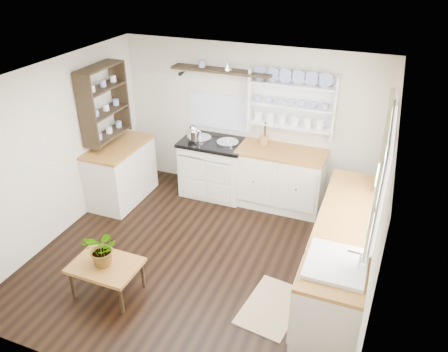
% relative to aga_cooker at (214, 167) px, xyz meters
% --- Properties ---
extents(floor, '(4.00, 3.80, 0.01)m').
position_rel_aga_cooker_xyz_m(floor, '(0.45, -1.57, -0.46)').
color(floor, black).
rests_on(floor, ground).
extents(wall_back, '(4.00, 0.02, 2.30)m').
position_rel_aga_cooker_xyz_m(wall_back, '(0.45, 0.33, 0.69)').
color(wall_back, beige).
rests_on(wall_back, ground).
extents(wall_right, '(0.02, 3.80, 2.30)m').
position_rel_aga_cooker_xyz_m(wall_right, '(2.45, -1.57, 0.69)').
color(wall_right, beige).
rests_on(wall_right, ground).
extents(wall_left, '(0.02, 3.80, 2.30)m').
position_rel_aga_cooker_xyz_m(wall_left, '(-1.55, -1.57, 0.69)').
color(wall_left, beige).
rests_on(wall_left, ground).
extents(ceiling, '(4.00, 3.80, 0.01)m').
position_rel_aga_cooker_xyz_m(ceiling, '(0.45, -1.57, 1.84)').
color(ceiling, white).
rests_on(ceiling, wall_back).
extents(window, '(0.08, 1.55, 1.22)m').
position_rel_aga_cooker_xyz_m(window, '(2.39, -1.42, 1.11)').
color(window, white).
rests_on(window, wall_right).
extents(aga_cooker, '(1.00, 0.70, 0.92)m').
position_rel_aga_cooker_xyz_m(aga_cooker, '(0.00, 0.00, 0.00)').
color(aga_cooker, silver).
rests_on(aga_cooker, floor).
extents(back_cabinets, '(1.27, 0.63, 0.90)m').
position_rel_aga_cooker_xyz_m(back_cabinets, '(1.05, 0.03, 0.00)').
color(back_cabinets, white).
rests_on(back_cabinets, floor).
extents(right_cabinets, '(0.62, 2.43, 0.90)m').
position_rel_aga_cooker_xyz_m(right_cabinets, '(2.15, -1.47, 0.00)').
color(right_cabinets, white).
rests_on(right_cabinets, floor).
extents(belfast_sink, '(0.55, 0.60, 0.45)m').
position_rel_aga_cooker_xyz_m(belfast_sink, '(2.15, -2.22, 0.34)').
color(belfast_sink, white).
rests_on(belfast_sink, right_cabinets).
extents(left_cabinets, '(0.62, 1.13, 0.90)m').
position_rel_aga_cooker_xyz_m(left_cabinets, '(-1.25, -0.67, 0.00)').
color(left_cabinets, white).
rests_on(left_cabinets, floor).
extents(plate_rack, '(1.20, 0.22, 0.90)m').
position_rel_aga_cooker_xyz_m(plate_rack, '(1.10, 0.29, 1.10)').
color(plate_rack, white).
rests_on(plate_rack, wall_back).
extents(high_shelf, '(1.50, 0.29, 0.16)m').
position_rel_aga_cooker_xyz_m(high_shelf, '(0.05, 0.21, 1.45)').
color(high_shelf, black).
rests_on(high_shelf, wall_back).
extents(left_shelving, '(0.28, 0.80, 1.05)m').
position_rel_aga_cooker_xyz_m(left_shelving, '(-1.39, -0.67, 1.09)').
color(left_shelving, black).
rests_on(left_shelving, wall_left).
extents(kettle, '(0.18, 0.18, 0.23)m').
position_rel_aga_cooker_xyz_m(kettle, '(-0.28, -0.12, 0.59)').
color(kettle, silver).
rests_on(kettle, aga_cooker).
extents(utensil_crock, '(0.12, 0.12, 0.14)m').
position_rel_aga_cooker_xyz_m(utensil_crock, '(0.75, 0.11, 0.53)').
color(utensil_crock, '#9C6739').
rests_on(utensil_crock, back_cabinets).
extents(center_table, '(0.75, 0.54, 0.41)m').
position_rel_aga_cooker_xyz_m(center_table, '(-0.27, -2.51, -0.09)').
color(center_table, brown).
rests_on(center_table, floor).
extents(potted_plant, '(0.43, 0.39, 0.42)m').
position_rel_aga_cooker_xyz_m(potted_plant, '(-0.27, -2.51, 0.16)').
color(potted_plant, '#3F7233').
rests_on(potted_plant, center_table).
extents(floor_rug, '(0.66, 0.92, 0.02)m').
position_rel_aga_cooker_xyz_m(floor_rug, '(1.53, -2.07, -0.45)').
color(floor_rug, '#8D7D52').
rests_on(floor_rug, floor).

